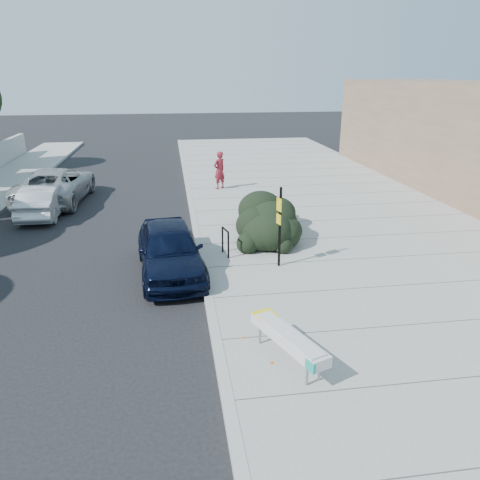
% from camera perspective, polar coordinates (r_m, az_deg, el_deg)
% --- Properties ---
extents(ground, '(120.00, 120.00, 0.00)m').
position_cam_1_polar(ground, '(12.09, -3.80, -7.73)').
color(ground, black).
rests_on(ground, ground).
extents(sidewalk_near, '(11.20, 50.00, 0.15)m').
position_cam_1_polar(sidewalk_near, '(17.82, 13.01, 1.26)').
color(sidewalk_near, gray).
rests_on(sidewalk_near, ground).
extents(curb_near, '(0.22, 50.00, 0.17)m').
position_cam_1_polar(curb_near, '(16.65, -5.27, 0.43)').
color(curb_near, '#9E9E99').
rests_on(curb_near, ground).
extents(bench, '(1.17, 2.16, 0.64)m').
position_cam_1_polar(bench, '(9.40, 5.89, -11.82)').
color(bench, gray).
rests_on(bench, sidewalk_near).
extents(bike_rack, '(0.18, 0.58, 0.87)m').
position_cam_1_polar(bike_rack, '(14.57, -1.79, 0.09)').
color(bike_rack, black).
rests_on(bike_rack, sidewalk_near).
extents(sign_post, '(0.12, 0.27, 2.39)m').
position_cam_1_polar(sign_post, '(13.50, 4.84, 2.21)').
color(sign_post, black).
rests_on(sign_post, sidewalk_near).
extents(hedge, '(2.96, 4.43, 1.52)m').
position_cam_1_polar(hedge, '(16.52, 3.08, 3.33)').
color(hedge, black).
rests_on(hedge, sidewalk_near).
extents(sedan_navy, '(2.16, 4.56, 1.51)m').
position_cam_1_polar(sedan_navy, '(13.67, -8.55, -1.11)').
color(sedan_navy, black).
rests_on(sedan_navy, ground).
extents(wagon_silver, '(1.40, 3.96, 1.30)m').
position_cam_1_polar(wagon_silver, '(20.77, -22.79, 4.49)').
color(wagon_silver, '#BABBBF').
rests_on(wagon_silver, ground).
extents(suv_silver, '(3.00, 5.79, 1.56)m').
position_cam_1_polar(suv_silver, '(22.89, -21.55, 6.28)').
color(suv_silver, '#9DA0A2').
rests_on(suv_silver, ground).
extents(pedestrian, '(0.80, 0.75, 1.83)m').
position_cam_1_polar(pedestrian, '(23.15, -2.53, 8.50)').
color(pedestrian, maroon).
rests_on(pedestrian, sidewalk_near).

